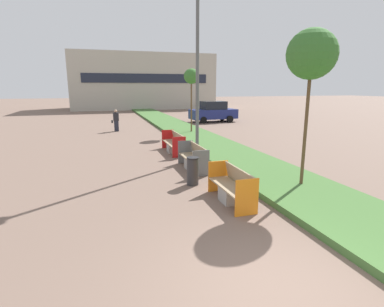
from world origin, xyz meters
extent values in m
plane|color=brown|center=(0.00, 0.00, 0.00)|extent=(180.00, 180.00, 0.00)
cube|color=#426B33|center=(3.20, 12.00, 0.09)|extent=(2.80, 120.00, 0.18)
cube|color=#B2AD9E|center=(4.00, 42.50, 3.87)|extent=(20.08, 8.62, 7.75)
cube|color=#1E2333|center=(4.00, 38.14, 4.26)|extent=(16.87, 0.08, 1.20)
cube|color=#9E9B96|center=(0.90, 3.70, 0.21)|extent=(0.52, 0.60, 0.42)
cube|color=tan|center=(0.90, 3.70, 0.44)|extent=(0.58, 1.84, 0.05)
cube|color=tan|center=(1.17, 3.70, 0.70)|extent=(0.14, 1.77, 0.48)
cube|color=orange|center=(0.90, 2.76, 0.47)|extent=(0.62, 0.04, 0.94)
cube|color=orange|center=(0.90, 4.64, 0.47)|extent=(0.62, 0.04, 0.94)
cube|color=#9E9B96|center=(0.90, 7.26, 0.21)|extent=(0.52, 0.60, 0.42)
cube|color=tan|center=(0.90, 7.26, 0.44)|extent=(0.58, 1.98, 0.05)
cube|color=tan|center=(1.17, 7.26, 0.70)|extent=(0.14, 1.90, 0.48)
cube|color=slate|center=(0.90, 6.25, 0.47)|extent=(0.62, 0.04, 0.94)
cube|color=slate|center=(0.90, 8.27, 0.47)|extent=(0.62, 0.04, 0.94)
cube|color=#9E9B96|center=(0.90, 10.47, 0.21)|extent=(0.52, 0.60, 0.42)
cube|color=tan|center=(0.90, 10.47, 0.44)|extent=(0.58, 2.29, 0.05)
cube|color=tan|center=(1.17, 10.47, 0.70)|extent=(0.14, 2.20, 0.48)
cube|color=red|center=(0.90, 9.31, 0.47)|extent=(0.62, 0.04, 0.94)
cube|color=red|center=(0.90, 11.63, 0.47)|extent=(0.62, 0.04, 0.94)
cylinder|color=#2D2D30|center=(0.34, 5.44, 0.43)|extent=(0.38, 0.38, 0.86)
cylinder|color=black|center=(0.34, 5.44, 0.89)|extent=(0.40, 0.40, 0.05)
cylinder|color=#56595B|center=(1.55, 8.69, 3.79)|extent=(0.14, 0.14, 7.58)
cylinder|color=brown|center=(3.44, 4.05, 1.81)|extent=(0.10, 0.10, 3.62)
sphere|color=#38702D|center=(3.44, 4.05, 4.01)|extent=(1.43, 1.43, 1.43)
cylinder|color=brown|center=(3.44, 15.75, 1.76)|extent=(0.10, 0.10, 3.53)
sphere|color=#38702D|center=(3.44, 15.75, 3.80)|extent=(0.98, 0.98, 0.98)
cube|color=#232633|center=(-1.32, 18.55, 0.37)|extent=(0.30, 0.22, 0.74)
cube|color=#232328|center=(-1.32, 18.55, 1.04)|extent=(0.38, 0.24, 0.60)
sphere|color=tan|center=(-1.32, 18.55, 1.45)|extent=(0.21, 0.21, 0.21)
cube|color=#232328|center=(-1.60, 18.55, 0.71)|extent=(0.12, 0.20, 0.18)
cube|color=navy|center=(7.45, 22.09, 0.72)|extent=(4.31, 2.03, 0.84)
cube|color=black|center=(7.45, 22.09, 1.50)|extent=(2.20, 1.68, 0.72)
cylinder|color=black|center=(8.71, 21.19, 0.30)|extent=(0.60, 0.20, 0.60)
cylinder|color=black|center=(8.71, 22.99, 0.30)|extent=(0.60, 0.20, 0.60)
cylinder|color=black|center=(6.19, 21.19, 0.30)|extent=(0.60, 0.20, 0.60)
cylinder|color=black|center=(6.19, 22.99, 0.30)|extent=(0.60, 0.20, 0.60)
camera|label=1|loc=(-2.40, -3.43, 3.10)|focal=28.00mm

